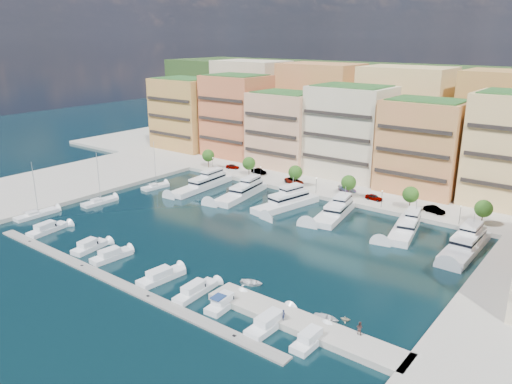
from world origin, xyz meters
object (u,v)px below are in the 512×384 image
(cruiser_2, at_px, (90,247))
(car_3, at_px, (347,189))
(car_2, at_px, (294,181))
(tree_0, at_px, (208,156))
(yacht_2, at_px, (243,192))
(yacht_6, at_px, (466,244))
(car_4, at_px, (374,197))
(tree_1, at_px, (249,163))
(yacht_4, at_px, (335,212))
(car_1, at_px, (259,171))
(lamppost_0, at_px, (213,162))
(cruiser_7, at_px, (224,303))
(lamppost_2, at_px, (316,183))
(yacht_1, at_px, (204,184))
(sailboat_0, at_px, (36,215))
(tree_4, at_px, (411,195))
(cruiser_6, at_px, (195,291))
(lamppost_3, at_px, (382,196))
(person_0, at_px, (284,315))
(person_1, at_px, (360,328))
(sailboat_1, at_px, (99,202))
(tree_3, at_px, (349,183))
(car_5, at_px, (434,210))
(cruiser_0, at_px, (47,229))
(lamppost_1, at_px, (261,171))
(cruiser_8, at_px, (270,323))
(tree_5, at_px, (484,209))
(tender_2, at_px, (326,318))
(cruiser_3, at_px, (111,256))
(tender_3, at_px, (345,319))
(tree_2, at_px, (295,172))
(lamppost_4, at_px, (460,212))
(car_0, at_px, (233,166))

(cruiser_2, bearing_deg, car_3, 69.44)
(car_2, bearing_deg, tree_0, 112.36)
(yacht_2, relative_size, yacht_6, 1.06)
(cruiser_2, relative_size, car_4, 1.77)
(tree_1, height_order, car_3, tree_1)
(yacht_4, bearing_deg, car_1, 155.16)
(tree_1, height_order, yacht_4, tree_1)
(yacht_6, bearing_deg, lamppost_0, 171.97)
(cruiser_7, bearing_deg, lamppost_2, 107.31)
(yacht_1, distance_m, sailboat_0, 42.91)
(tree_4, height_order, cruiser_7, tree_4)
(cruiser_6, height_order, car_3, car_3)
(lamppost_2, relative_size, lamppost_3, 1.00)
(person_0, bearing_deg, person_1, -90.30)
(tree_1, relative_size, sailboat_1, 0.43)
(tree_3, distance_m, car_4, 7.17)
(yacht_4, height_order, car_5, yacht_4)
(cruiser_6, xyz_separation_m, car_5, (18.11, 59.51, 1.25))
(tree_4, xyz_separation_m, person_1, (13.92, -53.50, -2.77))
(lamppost_0, distance_m, lamppost_2, 36.00)
(tree_4, distance_m, cruiser_0, 81.26)
(car_5, relative_size, person_1, 2.51)
(lamppost_1, xyz_separation_m, cruiser_8, (44.25, -55.80, -3.28))
(lamppost_3, bearing_deg, lamppost_1, 180.00)
(tree_5, xyz_separation_m, lamppost_0, (-76.00, -2.30, -0.92))
(car_3, bearing_deg, cruiser_8, -167.81)
(cruiser_6, xyz_separation_m, car_1, (-34.44, 61.73, 1.22))
(cruiser_0, relative_size, car_5, 1.87)
(lamppost_0, relative_size, car_1, 0.90)
(tree_1, bearing_deg, lamppost_2, -5.47)
(tree_5, xyz_separation_m, tender_2, (-8.15, -51.89, -4.34))
(cruiser_8, bearing_deg, cruiser_3, 179.98)
(cruiser_2, xyz_separation_m, cruiser_3, (6.82, -0.01, -0.00))
(tree_0, height_order, tree_1, same)
(tree_0, distance_m, tree_4, 64.00)
(tree_4, relative_size, cruiser_0, 0.62)
(cruiser_6, bearing_deg, tree_5, 63.65)
(cruiser_7, bearing_deg, lamppost_1, 122.39)
(tender_3, bearing_deg, tree_5, -23.54)
(lamppost_3, bearing_deg, tender_2, -74.39)
(tree_2, bearing_deg, tree_1, 180.00)
(lamppost_4, height_order, car_0, lamppost_4)
(lamppost_0, xyz_separation_m, sailboat_1, (-3.85, -37.67, -3.51))
(lamppost_1, distance_m, cruiser_6, 63.07)
(cruiser_8, xyz_separation_m, car_1, (-49.47, 61.74, 1.22))
(tree_3, distance_m, car_3, 5.46)
(lamppost_3, bearing_deg, lamppost_0, 180.00)
(lamppost_0, distance_m, car_1, 14.24)
(tree_3, distance_m, cruiser_2, 63.59)
(yacht_4, distance_m, person_0, 47.62)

